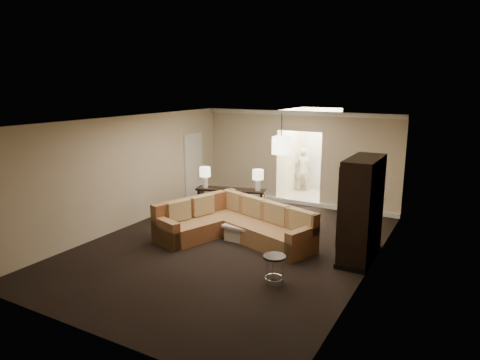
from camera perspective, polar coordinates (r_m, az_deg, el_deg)
The scene contains 19 objects.
ground at distance 9.75m, azimuth -1.20°, elevation -8.73°, with size 8.00×8.00×0.00m, color black.
wall_back at distance 12.87m, azimuth 7.79°, elevation 2.90°, with size 6.00×0.04×2.80m, color #C1B792.
wall_front at distance 6.35m, azimuth -19.94°, elevation -7.96°, with size 6.00×0.04×2.80m, color #C1B792.
wall_left at distance 11.11m, azimuth -14.72°, elevation 1.06°, with size 0.04×8.00×2.80m, color #C1B792.
wall_right at distance 8.28m, azimuth 17.03°, elevation -3.00°, with size 0.04×8.00×2.80m, color #C1B792.
ceiling at distance 9.11m, azimuth -1.28°, elevation 7.90°, with size 6.00×8.00×0.02m, color white.
crown_molding at distance 12.67m, azimuth 7.89°, elevation 8.81°, with size 6.00×0.10×0.12m, color silver.
baseboard at distance 13.12m, azimuth 7.54°, elevation -2.91°, with size 6.00×0.10×0.12m, color silver.
side_door at distance 13.28m, azimuth -6.21°, elevation 1.71°, with size 0.05×0.90×2.10m, color silver.
foyer at distance 14.13m, azimuth 9.78°, elevation 3.29°, with size 1.44×2.02×2.80m.
sectional_sofa at distance 10.02m, azimuth -0.77°, elevation -5.92°, with size 3.61×2.58×0.91m.
coffee_table at distance 10.11m, azimuth 1.24°, elevation -6.75°, with size 1.00×1.00×0.40m.
console_table at distance 11.81m, azimuth -1.18°, elevation -2.61°, with size 1.99×0.93×0.75m.
armoire at distance 9.06m, azimuth 15.85°, elevation -4.07°, with size 0.64×1.49×2.14m.
drink_table at distance 7.93m, azimuth 4.58°, elevation -11.01°, with size 0.42×0.42×0.52m.
table_lamp_left at distance 11.86m, azimuth -4.69°, elevation 0.82°, with size 0.30×0.30×0.57m.
table_lamp_right at distance 11.47m, azimuth 2.41°, elevation 0.45°, with size 0.30×0.30×0.57m.
pendant_light at distance 11.60m, azimuth 5.52°, elevation 4.66°, with size 0.38×0.38×1.09m.
person at distance 14.60m, azimuth 8.38°, elevation 1.72°, with size 0.59×0.39×1.64m, color beige.
Camera 1 is at (4.59, -7.83, 3.55)m, focal length 32.00 mm.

